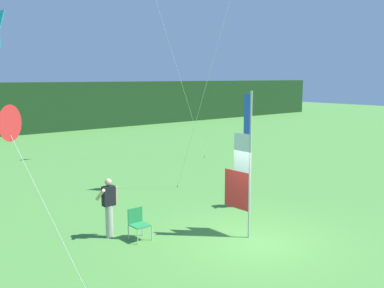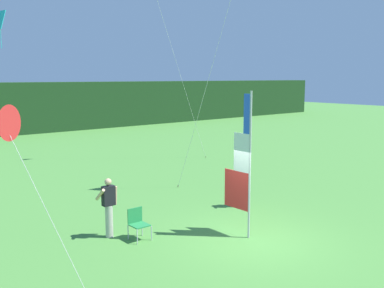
% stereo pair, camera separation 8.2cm
% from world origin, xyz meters
% --- Properties ---
extents(ground_plane, '(120.00, 120.00, 0.00)m').
position_xyz_m(ground_plane, '(0.00, 0.00, 0.00)').
color(ground_plane, '#478438').
extents(banner_flag, '(0.06, 1.03, 4.23)m').
position_xyz_m(banner_flag, '(0.16, 0.48, 2.03)').
color(banner_flag, '#B7B7BC').
rests_on(banner_flag, ground).
extents(person_near_banner, '(0.55, 0.48, 1.74)m').
position_xyz_m(person_near_banner, '(-2.91, 2.80, 0.93)').
color(person_near_banner, '#B7B2A3').
rests_on(person_near_banner, ground).
extents(person_mid_field, '(0.55, 0.48, 1.71)m').
position_xyz_m(person_mid_field, '(2.28, 2.41, 0.91)').
color(person_mid_field, brown).
rests_on(person_mid_field, ground).
extents(folding_chair, '(0.51, 0.51, 0.89)m').
position_xyz_m(folding_chair, '(-2.36, 2.15, 0.51)').
color(folding_chair, '#BCBCC1').
rests_on(folding_chair, ground).
extents(kite_red_delta_3, '(1.44, 1.93, 4.04)m').
position_xyz_m(kite_red_delta_3, '(-6.06, 1.45, 3.64)').
color(kite_red_delta_3, brown).
rests_on(kite_red_delta_3, ground).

